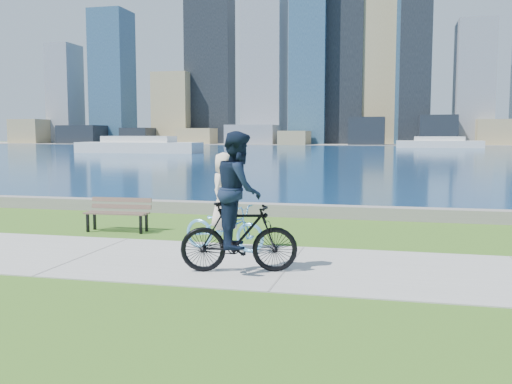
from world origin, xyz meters
TOP-DOWN VIEW (x-y plane):
  - ground at (0.00, 0.00)m, footprint 320.00×320.00m
  - concrete_path at (0.00, 0.00)m, footprint 80.00×3.50m
  - seawall at (0.00, 6.20)m, footprint 90.00×0.50m
  - bay_water at (0.00, 72.00)m, footprint 320.00×131.00m
  - far_shore at (0.00, 130.00)m, footprint 320.00×30.00m
  - city_skyline at (5.02, 129.52)m, footprint 179.48×22.84m
  - ferry_near at (-25.91, 57.91)m, footprint 15.90×4.54m
  - ferry_far at (13.76, 96.04)m, footprint 14.73×4.21m
  - park_bench at (-0.72, 2.73)m, footprint 1.58×0.59m
  - cyclist_woman at (2.48, 1.06)m, footprint 0.97×1.87m
  - cyclist_man at (3.25, -0.66)m, footprint 1.03×2.07m

SIDE VIEW (x-z plane):
  - ground at x=0.00m, z-range 0.00..0.00m
  - bay_water at x=0.00m, z-range 0.00..0.01m
  - concrete_path at x=0.00m, z-range 0.00..0.02m
  - far_shore at x=0.00m, z-range 0.00..0.12m
  - seawall at x=0.00m, z-range 0.00..0.35m
  - park_bench at x=-0.72m, z-range 0.09..0.90m
  - cyclist_woman at x=2.48m, z-range -0.24..1.74m
  - ferry_far at x=13.76m, z-range -0.17..1.83m
  - ferry_near at x=-25.91m, z-range -0.18..1.98m
  - cyclist_man at x=3.25m, z-range -0.17..2.22m
  - city_skyline at x=5.02m, z-range -16.10..59.90m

